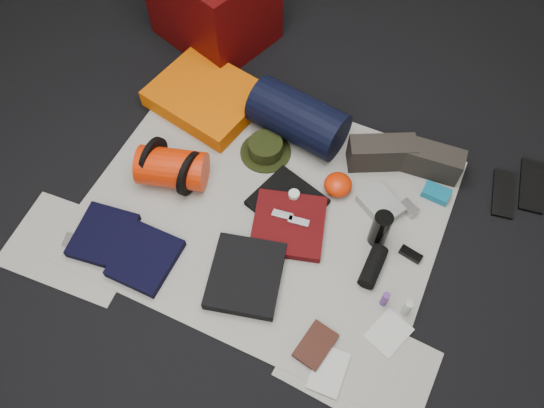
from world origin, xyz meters
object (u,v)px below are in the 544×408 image
at_px(stuff_sack, 172,168).
at_px(compact_camera, 409,208).
at_px(water_bottle, 380,229).
at_px(navy_duffel, 298,118).
at_px(paperback_book, 316,345).
at_px(sleeping_pad, 207,96).

relative_size(stuff_sack, compact_camera, 3.69).
xyz_separation_m(water_bottle, compact_camera, (0.08, 0.21, -0.09)).
bearing_deg(navy_duffel, paperback_book, -53.54).
bearing_deg(stuff_sack, compact_camera, 15.94).
xyz_separation_m(stuff_sack, paperback_book, (0.93, -0.47, -0.08)).
bearing_deg(compact_camera, paperback_book, -72.62).
height_order(stuff_sack, paperback_book, stuff_sack).
xyz_separation_m(stuff_sack, water_bottle, (0.99, 0.10, 0.01)).
height_order(stuff_sack, water_bottle, water_bottle).
relative_size(water_bottle, paperback_book, 1.16).
bearing_deg(navy_duffel, stuff_sack, -121.19).
height_order(navy_duffel, compact_camera, navy_duffel).
distance_m(stuff_sack, navy_duffel, 0.66).
distance_m(navy_duffel, compact_camera, 0.69).
xyz_separation_m(sleeping_pad, stuff_sack, (0.09, -0.49, 0.04)).
height_order(sleeping_pad, water_bottle, water_bottle).
relative_size(sleeping_pad, navy_duffel, 1.14).
xyz_separation_m(navy_duffel, paperback_book, (0.50, -0.97, -0.11)).
height_order(water_bottle, compact_camera, water_bottle).
xyz_separation_m(water_bottle, paperback_book, (-0.06, -0.56, -0.09)).
distance_m(sleeping_pad, stuff_sack, 0.50).
relative_size(sleeping_pad, stuff_sack, 1.68).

